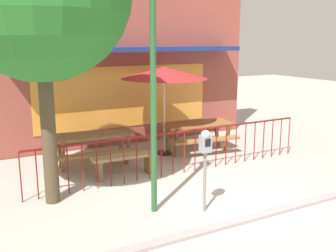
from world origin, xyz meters
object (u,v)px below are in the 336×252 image
(picnic_table_right, at_px, (197,129))
(street_lamp, at_px, (153,61))
(patio_bench, at_px, (124,161))
(parking_meter_near, at_px, (205,149))
(patio_umbrella, at_px, (164,73))
(picnic_table_left, at_px, (93,141))

(picnic_table_right, relative_size, street_lamp, 0.49)
(patio_bench, bearing_deg, parking_meter_near, -76.62)
(picnic_table_right, xyz_separation_m, patio_umbrella, (-0.87, 0.20, 1.48))
(patio_umbrella, distance_m, parking_meter_near, 3.69)
(patio_umbrella, distance_m, patio_bench, 2.60)
(patio_umbrella, xyz_separation_m, street_lamp, (-1.79, -3.00, 0.48))
(parking_meter_near, bearing_deg, picnic_table_right, 59.30)
(patio_bench, xyz_separation_m, street_lamp, (-0.22, -1.88, 2.22))
(picnic_table_right, relative_size, parking_meter_near, 1.35)
(picnic_table_left, relative_size, street_lamp, 0.49)
(picnic_table_right, distance_m, street_lamp, 4.33)
(picnic_table_left, bearing_deg, parking_meter_near, -75.03)
(patio_umbrella, xyz_separation_m, parking_meter_near, (-1.03, -3.41, -0.98))
(picnic_table_left, xyz_separation_m, picnic_table_right, (2.79, -0.11, 0.00))
(parking_meter_near, height_order, street_lamp, street_lamp)
(patio_umbrella, bearing_deg, patio_bench, -144.68)
(patio_umbrella, bearing_deg, street_lamp, -120.86)
(picnic_table_left, xyz_separation_m, patio_bench, (0.34, -1.03, -0.26))
(patio_umbrella, relative_size, parking_meter_near, 1.57)
(picnic_table_right, distance_m, patio_bench, 2.63)
(picnic_table_left, xyz_separation_m, street_lamp, (0.13, -2.91, 1.96))
(patio_bench, xyz_separation_m, parking_meter_near, (0.54, -2.29, 0.76))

